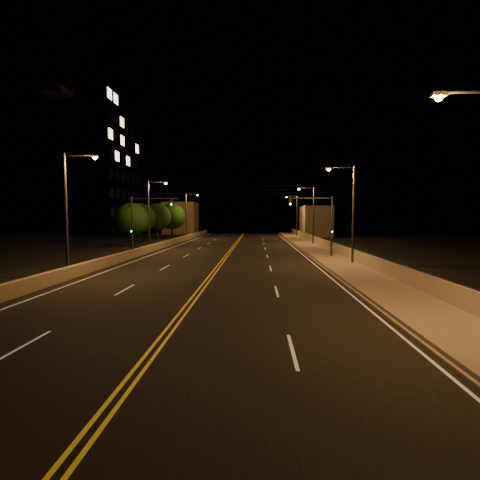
{
  "coord_description": "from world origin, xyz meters",
  "views": [
    {
      "loc": [
        3.33,
        -9.55,
        4.36
      ],
      "look_at": [
        2.0,
        18.0,
        2.5
      ],
      "focal_mm": 26.0,
      "sensor_mm": 36.0,
      "label": 1
    }
  ],
  "objects_px": {
    "streetlight_2": "(312,212)",
    "streetlight_4": "(70,206)",
    "tree_2": "(157,217)",
    "building_tower": "(58,169)",
    "tree_0": "(132,219)",
    "traffic_signal_right": "(322,220)",
    "traffic_signal_left": "(141,220)",
    "tree_3": "(172,216)",
    "streetlight_6": "(188,213)",
    "streetlight_1": "(350,208)",
    "tree_1": "(140,218)",
    "streetlight_5": "(151,211)",
    "streetlight_3": "(296,213)"
  },
  "relations": [
    {
      "from": "streetlight_6",
      "to": "traffic_signal_right",
      "type": "distance_m",
      "value": 36.17
    },
    {
      "from": "streetlight_2",
      "to": "building_tower",
      "type": "distance_m",
      "value": 44.26
    },
    {
      "from": "tree_2",
      "to": "building_tower",
      "type": "bearing_deg",
      "value": -169.2
    },
    {
      "from": "streetlight_2",
      "to": "streetlight_5",
      "type": "distance_m",
      "value": 23.45
    },
    {
      "from": "tree_2",
      "to": "traffic_signal_left",
      "type": "bearing_deg",
      "value": -77.25
    },
    {
      "from": "tree_0",
      "to": "traffic_signal_right",
      "type": "bearing_deg",
      "value": -27.15
    },
    {
      "from": "streetlight_6",
      "to": "traffic_signal_left",
      "type": "height_order",
      "value": "streetlight_6"
    },
    {
      "from": "tree_0",
      "to": "tree_3",
      "type": "distance_m",
      "value": 20.43
    },
    {
      "from": "streetlight_3",
      "to": "streetlight_4",
      "type": "distance_m",
      "value": 54.03
    },
    {
      "from": "streetlight_5",
      "to": "traffic_signal_left",
      "type": "height_order",
      "value": "streetlight_5"
    },
    {
      "from": "streetlight_1",
      "to": "traffic_signal_right",
      "type": "distance_m",
      "value": 5.3
    },
    {
      "from": "streetlight_2",
      "to": "streetlight_4",
      "type": "height_order",
      "value": "same"
    },
    {
      "from": "streetlight_2",
      "to": "streetlight_4",
      "type": "distance_m",
      "value": 35.59
    },
    {
      "from": "tree_2",
      "to": "streetlight_4",
      "type": "bearing_deg",
      "value": -82.61
    },
    {
      "from": "streetlight_1",
      "to": "tree_3",
      "type": "height_order",
      "value": "streetlight_1"
    },
    {
      "from": "tree_0",
      "to": "traffic_signal_left",
      "type": "bearing_deg",
      "value": -66.23
    },
    {
      "from": "streetlight_6",
      "to": "tree_0",
      "type": "distance_m",
      "value": 18.24
    },
    {
      "from": "streetlight_1",
      "to": "streetlight_6",
      "type": "distance_m",
      "value": 41.16
    },
    {
      "from": "tree_3",
      "to": "building_tower",
      "type": "bearing_deg",
      "value": -153.37
    },
    {
      "from": "traffic_signal_right",
      "to": "tree_0",
      "type": "bearing_deg",
      "value": 152.85
    },
    {
      "from": "tree_0",
      "to": "tree_1",
      "type": "bearing_deg",
      "value": 98.64
    },
    {
      "from": "traffic_signal_right",
      "to": "tree_3",
      "type": "bearing_deg",
      "value": 125.7
    },
    {
      "from": "streetlight_3",
      "to": "tree_2",
      "type": "height_order",
      "value": "streetlight_3"
    },
    {
      "from": "streetlight_2",
      "to": "streetlight_5",
      "type": "height_order",
      "value": "same"
    },
    {
      "from": "streetlight_1",
      "to": "traffic_signal_left",
      "type": "bearing_deg",
      "value": 166.24
    },
    {
      "from": "streetlight_2",
      "to": "streetlight_6",
      "type": "relative_size",
      "value": 1.0
    },
    {
      "from": "traffic_signal_left",
      "to": "streetlight_4",
      "type": "bearing_deg",
      "value": -95.19
    },
    {
      "from": "tree_1",
      "to": "tree_3",
      "type": "xyz_separation_m",
      "value": [
        1.61,
        14.59,
        0.34
      ]
    },
    {
      "from": "streetlight_1",
      "to": "streetlight_6",
      "type": "height_order",
      "value": "same"
    },
    {
      "from": "streetlight_2",
      "to": "tree_1",
      "type": "distance_m",
      "value": 26.81
    },
    {
      "from": "streetlight_5",
      "to": "building_tower",
      "type": "height_order",
      "value": "building_tower"
    },
    {
      "from": "streetlight_2",
      "to": "streetlight_3",
      "type": "relative_size",
      "value": 1.0
    },
    {
      "from": "tree_3",
      "to": "streetlight_5",
      "type": "bearing_deg",
      "value": -81.87
    },
    {
      "from": "streetlight_6",
      "to": "traffic_signal_right",
      "type": "height_order",
      "value": "streetlight_6"
    },
    {
      "from": "streetlight_4",
      "to": "building_tower",
      "type": "relative_size",
      "value": 0.33
    },
    {
      "from": "traffic_signal_left",
      "to": "tree_2",
      "type": "height_order",
      "value": "tree_2"
    },
    {
      "from": "tree_2",
      "to": "tree_1",
      "type": "bearing_deg",
      "value": -91.67
    },
    {
      "from": "tree_1",
      "to": "streetlight_2",
      "type": "bearing_deg",
      "value": -3.8
    },
    {
      "from": "building_tower",
      "to": "streetlight_3",
      "type": "bearing_deg",
      "value": 17.76
    },
    {
      "from": "streetlight_2",
      "to": "tree_1",
      "type": "relative_size",
      "value": 1.35
    },
    {
      "from": "streetlight_2",
      "to": "tree_1",
      "type": "height_order",
      "value": "streetlight_2"
    },
    {
      "from": "streetlight_1",
      "to": "traffic_signal_right",
      "type": "relative_size",
      "value": 1.36
    },
    {
      "from": "streetlight_3",
      "to": "streetlight_6",
      "type": "xyz_separation_m",
      "value": [
        -21.42,
        -7.57,
        0.0
      ]
    },
    {
      "from": "streetlight_1",
      "to": "streetlight_3",
      "type": "distance_m",
      "value": 42.71
    },
    {
      "from": "streetlight_5",
      "to": "tree_3",
      "type": "height_order",
      "value": "streetlight_5"
    },
    {
      "from": "building_tower",
      "to": "tree_1",
      "type": "xyz_separation_m",
      "value": [
        16.23,
        -5.65,
        -8.59
      ]
    },
    {
      "from": "tree_2",
      "to": "streetlight_1",
      "type": "bearing_deg",
      "value": -50.48
    },
    {
      "from": "tree_3",
      "to": "streetlight_6",
      "type": "bearing_deg",
      "value": -36.65
    },
    {
      "from": "traffic_signal_right",
      "to": "tree_0",
      "type": "relative_size",
      "value": 1.02
    },
    {
      "from": "streetlight_4",
      "to": "traffic_signal_right",
      "type": "height_order",
      "value": "streetlight_4"
    }
  ]
}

